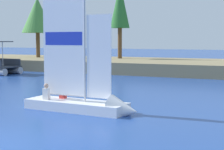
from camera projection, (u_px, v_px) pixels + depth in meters
name	position (u px, v px, depth m)	size (l,w,h in m)	color
shore_bank	(184.00, 67.00, 33.41)	(80.00, 10.21, 1.04)	#897A56
shoreline_tree_left	(37.00, 15.00, 39.71)	(3.47, 3.47, 6.54)	brown
shoreline_tree_midleft	(120.00, 6.00, 37.20)	(2.01, 2.01, 7.83)	brown
sailboat	(91.00, 100.00, 15.11)	(5.19, 1.61, 6.32)	white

